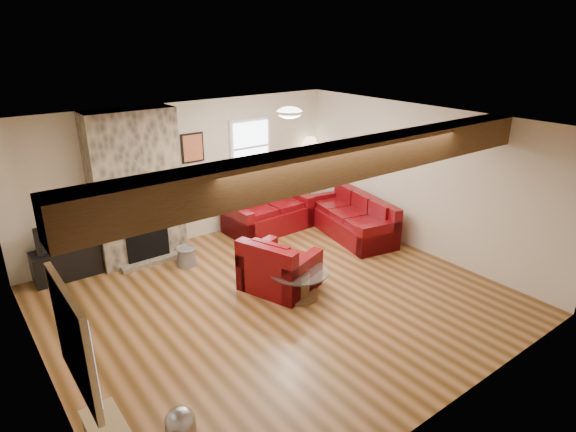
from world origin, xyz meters
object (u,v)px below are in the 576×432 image
Objects in this scene: sofa_three at (351,216)px; coffee_table at (299,283)px; loveseat at (268,209)px; armchair_red at (280,263)px; floor_lamp at (310,149)px; tv_cabinet at (67,263)px; television at (62,235)px.

sofa_three reaches higher than coffee_table.
loveseat reaches higher than sofa_three.
floor_lamp is at bearing -66.78° from armchair_red.
loveseat is 1.00× the size of floor_lamp.
television is at bearing 0.00° from tv_cabinet.
tv_cabinet is at bearing -96.15° from sofa_three.
sofa_three is 2.52× the size of television.
floor_lamp is (4.90, 0.02, 1.11)m from tv_cabinet.
loveseat is at bearing -4.76° from television.
loveseat is 1.62× the size of tv_cabinet.
tv_cabinet is (-4.69, 1.44, -0.14)m from sofa_three.
tv_cabinet is 0.47m from television.
armchair_red is at bearing 97.63° from coffee_table.
sofa_three is 1.58m from loveseat.
tv_cabinet is at bearing 133.55° from coffee_table.
armchair_red is (-1.15, -1.95, -0.02)m from loveseat.
floor_lamp is (1.30, 0.32, 0.94)m from loveseat.
sofa_three is 1.24× the size of loveseat.
sofa_three is 2.37m from armchair_red.
coffee_table is (0.05, -0.40, -0.19)m from armchair_red.
sofa_three is 2.49m from coffee_table.
television is (-2.51, 2.64, 0.50)m from coffee_table.
coffee_table is 1.11× the size of television.
tv_cabinet is at bearing 27.96° from armchair_red.
television reaches higher than sofa_three.
armchair_red is at bearing -42.42° from television.
coffee_table is at bearing -131.93° from floor_lamp.
sofa_three is 1.24× the size of floor_lamp.
loveseat is at bearing -166.14° from floor_lamp.
floor_lamp is at bearing 0.23° from television.
floor_lamp reaches higher than coffee_table.
tv_cabinet is 1.25× the size of television.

